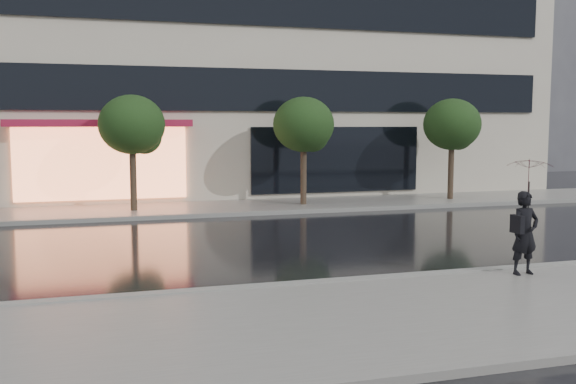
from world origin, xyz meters
name	(u,v)px	position (x,y,z in m)	size (l,w,h in m)	color
ground	(312,275)	(0.00, 0.00, 0.00)	(120.00, 120.00, 0.00)	black
sidewalk_near	(379,319)	(0.00, -3.25, 0.06)	(60.00, 4.50, 0.12)	slate
sidewalk_far	(221,208)	(0.00, 10.25, 0.06)	(60.00, 3.50, 0.12)	slate
curb_near	(329,283)	(0.00, -1.00, 0.07)	(60.00, 0.25, 0.14)	gray
curb_far	(230,214)	(0.00, 8.50, 0.07)	(60.00, 0.25, 0.14)	gray
bg_building_right	(533,54)	(26.00, 28.00, 8.00)	(12.00, 12.00, 16.00)	#4C4C54
tree_mid_west	(134,127)	(-2.94, 10.03, 2.92)	(2.20, 2.20, 3.99)	#33261C
tree_mid_east	(305,127)	(3.06, 10.03, 2.92)	(2.20, 2.20, 3.99)	#33261C
tree_far_east	(453,126)	(9.06, 10.03, 2.92)	(2.20, 2.20, 3.99)	#33261C
pedestrian_with_umbrella	(528,200)	(3.85, -1.56, 1.58)	(0.94, 0.96, 2.26)	black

